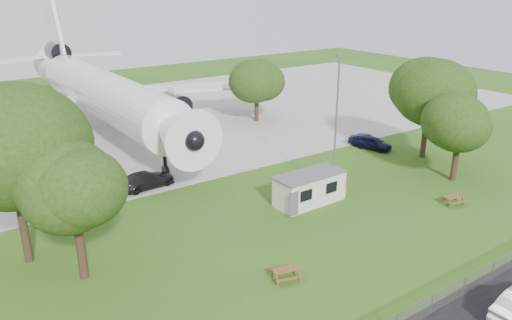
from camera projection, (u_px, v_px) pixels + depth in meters
ground at (307, 249)px, 34.81m from camera, size 160.00×160.00×0.00m
concrete_apron at (115, 126)px, 64.10m from camera, size 120.00×46.00×0.03m
airliner at (100, 91)px, 59.59m from camera, size 46.36×47.73×17.69m
site_cabin at (310, 188)px, 41.66m from camera, size 6.78×2.83×2.62m
picnic_west at (286, 279)px, 31.30m from camera, size 2.14×1.94×0.76m
picnic_east at (453, 204)px, 41.80m from camera, size 2.05×1.81×0.76m
lamp_mast at (336, 128)px, 41.97m from camera, size 0.16×0.16×12.00m
tree_west_big at (10, 151)px, 30.75m from camera, size 9.59×9.59×12.57m
tree_west_small at (73, 189)px, 29.45m from camera, size 7.04×7.04×9.58m
tree_east_front at (460, 125)px, 45.06m from camera, size 6.43×6.43×8.62m
tree_east_back at (430, 92)px, 50.70m from camera, size 8.39×8.39×11.15m
tree_far_apron at (257, 84)px, 64.81m from camera, size 6.78×6.78×8.41m
car_ne_hatch at (373, 143)px, 55.26m from camera, size 2.74×4.48×1.42m
car_ne_sedan at (366, 141)px, 56.12m from camera, size 2.82×4.16×1.30m
car_apron_van at (146, 180)px, 44.84m from camera, size 5.46×2.63×1.53m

